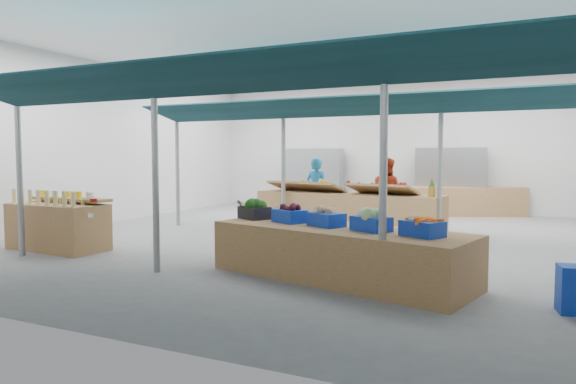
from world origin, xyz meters
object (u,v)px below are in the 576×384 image
bottle_shelf (59,225)px  veg_counter (338,253)px  vendor_left (317,191)px  fruit_counter (347,213)px  vendor_right (385,193)px

bottle_shelf → veg_counter: bearing=3.7°
bottle_shelf → vendor_left: size_ratio=1.16×
fruit_counter → vendor_left: (-1.20, 1.10, 0.40)m
vendor_left → vendor_right: bearing=-173.6°
fruit_counter → vendor_left: 1.68m
fruit_counter → vendor_right: vendor_right is taller
bottle_shelf → vendor_right: vendor_right is taller
bottle_shelf → veg_counter: 5.59m
veg_counter → fruit_counter: fruit_counter is taller
fruit_counter → veg_counter: bearing=-66.9°
bottle_shelf → veg_counter: (5.59, 0.01, -0.10)m
bottle_shelf → fruit_counter: bottle_shelf is taller
veg_counter → vendor_left: vendor_left is taller
veg_counter → vendor_left: size_ratio=2.21×
bottle_shelf → fruit_counter: (4.30, 4.28, -0.01)m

